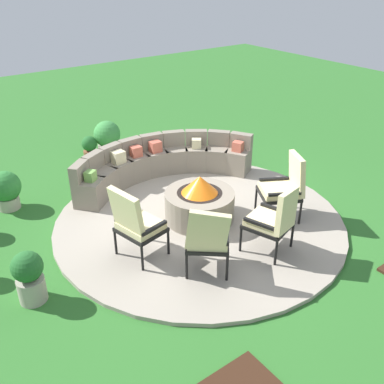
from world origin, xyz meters
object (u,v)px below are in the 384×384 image
fire_pit (200,202)px  lounge_chair_back_left (274,219)px  lounge_chair_front_left (135,222)px  potted_plant_5 (90,149)px  potted_plant_0 (107,138)px  curved_stone_bench (160,163)px  potted_plant_3 (29,276)px  lounge_chair_back_right (285,186)px  potted_plant_2 (6,189)px  lounge_chair_front_right (208,237)px

fire_pit → lounge_chair_back_left: (0.29, -1.30, 0.24)m
lounge_chair_front_left → potted_plant_5: lounge_chair_front_left is taller
potted_plant_0 → lounge_chair_front_left: bearing=-110.5°
curved_stone_bench → potted_plant_3: size_ratio=4.93×
lounge_chair_back_left → potted_plant_5: size_ratio=1.83×
lounge_chair_front_left → potted_plant_0: (1.30, 3.48, -0.19)m
curved_stone_bench → potted_plant_3: bearing=-149.0°
lounge_chair_back_right → potted_plant_0: 4.07m
lounge_chair_front_left → potted_plant_0: size_ratio=1.37×
potted_plant_5 → lounge_chair_front_left: bearing=-104.4°
curved_stone_bench → lounge_chair_front_left: (-1.58, -1.88, 0.26)m
fire_pit → potted_plant_2: fire_pit is taller
potted_plant_2 → potted_plant_5: potted_plant_2 is taller
potted_plant_2 → potted_plant_3: (-0.41, -2.48, 0.01)m
potted_plant_3 → lounge_chair_front_right: bearing=-23.7°
fire_pit → lounge_chair_back_right: lounge_chair_back_right is taller
lounge_chair_back_left → lounge_chair_back_right: (0.83, 0.58, 0.01)m
curved_stone_bench → potted_plant_5: bearing=113.0°
curved_stone_bench → potted_plant_0: (-0.28, 1.60, 0.07)m
lounge_chair_front_right → potted_plant_3: 2.22m
fire_pit → potted_plant_3: 2.75m
fire_pit → lounge_chair_front_left: lounge_chair_front_left is taller
lounge_chair_back_left → curved_stone_bench: bearing=72.4°
lounge_chair_back_right → potted_plant_5: (-1.53, 3.92, -0.31)m
curved_stone_bench → lounge_chair_back_right: size_ratio=3.25×
curved_stone_bench → lounge_chair_front_left: lounge_chair_front_left is taller
potted_plant_0 → potted_plant_2: (-2.33, -0.93, -0.07)m
curved_stone_bench → potted_plant_3: 3.52m
potted_plant_5 → potted_plant_2: bearing=-153.9°
lounge_chair_front_right → lounge_chair_back_left: lounge_chair_front_right is taller
lounge_chair_front_left → lounge_chair_back_right: lounge_chair_front_left is taller
potted_plant_0 → potted_plant_2: 2.51m
potted_plant_0 → lounge_chair_back_right: bearing=-73.8°
potted_plant_2 → potted_plant_5: (1.93, 0.94, -0.07)m
lounge_chair_front_right → potted_plant_2: (-1.61, 3.36, -0.23)m
potted_plant_5 → potted_plant_3: bearing=-124.4°
curved_stone_bench → potted_plant_5: 1.75m
curved_stone_bench → potted_plant_2: size_ratio=5.14×
lounge_chair_back_right → potted_plant_2: 4.57m
potted_plant_2 → lounge_chair_front_left: bearing=-68.0°
lounge_chair_back_left → lounge_chair_back_right: bearing=16.7°
lounge_chair_back_left → potted_plant_0: bearing=75.9°
lounge_chair_back_right → potted_plant_0: bearing=45.3°
fire_pit → lounge_chair_back_left: 1.35m
lounge_chair_front_right → lounge_chair_front_left: bearing=165.3°
fire_pit → potted_plant_2: (-2.33, 2.25, 0.01)m
lounge_chair_back_right → lounge_chair_front_right: bearing=131.1°
fire_pit → potted_plant_2: 3.24m
lounge_chair_back_left → potted_plant_2: (-2.62, 3.55, -0.23)m
lounge_chair_back_left → potted_plant_0: 4.49m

